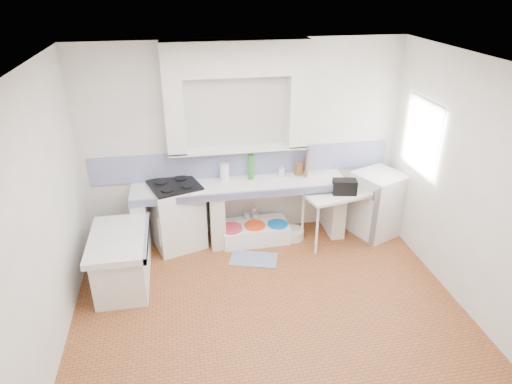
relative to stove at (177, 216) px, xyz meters
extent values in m
plane|color=#995128|center=(1.01, -1.73, -0.46)|extent=(4.50, 4.50, 0.00)
plane|color=white|center=(1.01, -1.73, 2.34)|extent=(4.50, 4.50, 0.00)
plane|color=white|center=(1.01, 0.27, 0.94)|extent=(4.50, 0.00, 4.50)
plane|color=white|center=(1.01, -3.73, 0.94)|extent=(4.50, 0.00, 4.50)
plane|color=white|center=(-1.24, -1.73, 0.94)|extent=(0.00, 4.50, 4.50)
plane|color=white|center=(3.26, -1.73, 0.94)|extent=(0.00, 4.50, 4.50)
cube|color=white|center=(0.91, 0.15, 2.11)|extent=(1.90, 0.25, 0.45)
cube|color=#381E12|center=(3.43, -0.53, 1.14)|extent=(0.35, 0.86, 1.06)
cube|color=white|center=(3.29, -0.53, 1.52)|extent=(0.01, 0.84, 0.24)
cube|color=white|center=(0.91, -0.03, 0.40)|extent=(3.00, 0.60, 0.08)
cube|color=navy|center=(0.91, -0.31, 0.40)|extent=(3.00, 0.04, 0.10)
cube|color=white|center=(-0.49, -0.03, -0.05)|extent=(0.20, 0.55, 0.82)
cube|color=white|center=(0.56, -0.03, -0.05)|extent=(0.20, 0.55, 0.82)
cube|color=white|center=(2.31, -0.03, -0.05)|extent=(0.20, 0.55, 0.82)
cube|color=white|center=(-0.69, -0.83, 0.20)|extent=(0.70, 1.10, 0.08)
cube|color=white|center=(-0.69, -0.83, -0.15)|extent=(0.60, 1.00, 0.62)
cube|color=navy|center=(-0.36, -0.83, 0.20)|extent=(0.04, 1.10, 0.10)
cube|color=navy|center=(1.01, 0.26, 0.64)|extent=(4.27, 0.03, 0.40)
cube|color=white|center=(0.00, 0.00, 0.00)|extent=(0.82, 0.80, 0.93)
cube|color=white|center=(1.10, -0.08, -0.35)|extent=(0.98, 0.55, 0.23)
cube|color=white|center=(2.24, -0.29, -0.07)|extent=(1.02, 0.71, 0.04)
cube|color=white|center=(2.92, -0.17, 0.01)|extent=(0.81, 0.81, 0.95)
cylinder|color=#D6334B|center=(0.75, -0.17, -0.32)|extent=(0.40, 0.40, 0.29)
cylinder|color=#F14819|center=(1.09, -0.14, -0.32)|extent=(0.32, 0.32, 0.28)
cylinder|color=blue|center=(1.43, -0.16, -0.32)|extent=(0.34, 0.34, 0.28)
cylinder|color=white|center=(1.66, -0.12, -0.40)|extent=(0.43, 0.43, 0.13)
cylinder|color=silver|center=(1.02, 0.12, -0.29)|extent=(0.10, 0.10, 0.34)
cylinder|color=silver|center=(1.13, 0.08, -0.29)|extent=(0.09, 0.09, 0.34)
cube|color=black|center=(2.32, -0.33, 0.42)|extent=(0.36, 0.25, 0.21)
cylinder|color=#277F27|center=(1.08, 0.11, 0.62)|extent=(0.10, 0.10, 0.37)
cylinder|color=#277F27|center=(1.09, 0.12, 0.58)|extent=(0.08, 0.08, 0.29)
cube|color=brown|center=(1.78, 0.12, 0.54)|extent=(0.12, 0.10, 0.20)
cube|color=brown|center=(1.91, 0.12, 0.61)|extent=(0.11, 0.24, 0.34)
cylinder|color=white|center=(0.70, 0.11, 0.56)|extent=(0.13, 0.13, 0.25)
imported|color=white|center=(1.53, 0.12, 0.52)|extent=(0.10, 0.10, 0.17)
cube|color=#354585|center=(1.00, -0.59, -0.46)|extent=(0.72, 0.54, 0.01)
camera|label=1|loc=(0.13, -5.68, 3.09)|focal=31.66mm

